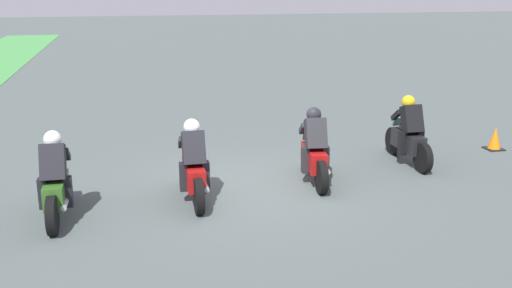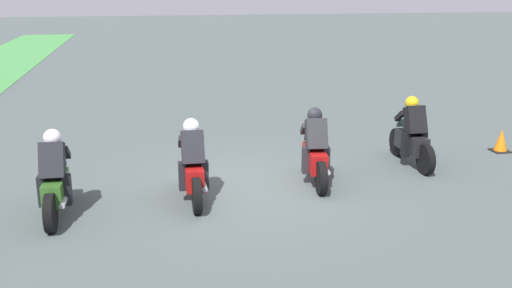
{
  "view_description": "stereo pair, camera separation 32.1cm",
  "coord_description": "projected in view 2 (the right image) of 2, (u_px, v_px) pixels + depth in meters",
  "views": [
    {
      "loc": [
        -10.6,
        2.23,
        3.91
      ],
      "look_at": [
        -0.11,
        -0.08,
        0.9
      ],
      "focal_mm": 40.95,
      "sensor_mm": 36.0,
      "label": 1
    },
    {
      "loc": [
        -10.67,
        1.92,
        3.91
      ],
      "look_at": [
        -0.11,
        -0.08,
        0.9
      ],
      "focal_mm": 40.95,
      "sensor_mm": 36.0,
      "label": 2
    }
  ],
  "objects": [
    {
      "name": "ground_plane",
      "position": [
        251.0,
        187.0,
        11.49
      ],
      "size": [
        120.0,
        120.0,
        0.0
      ],
      "primitive_type": "plane",
      "color": "#495351"
    },
    {
      "name": "traffic_cone",
      "position": [
        501.0,
        141.0,
        13.81
      ],
      "size": [
        0.4,
        0.4,
        0.54
      ],
      "color": "black",
      "rests_on": "ground_plane"
    },
    {
      "name": "rider_lane_b",
      "position": [
        315.0,
        152.0,
        11.59
      ],
      "size": [
        2.04,
        0.57,
        1.51
      ],
      "rotation": [
        0.0,
        0.0,
        -0.1
      ],
      "color": "black",
      "rests_on": "ground_plane"
    },
    {
      "name": "rider_lane_d",
      "position": [
        55.0,
        181.0,
        9.92
      ],
      "size": [
        2.04,
        0.54,
        1.51
      ],
      "rotation": [
        0.0,
        0.0,
        -0.01
      ],
      "color": "black",
      "rests_on": "ground_plane"
    },
    {
      "name": "rider_lane_a",
      "position": [
        412.0,
        137.0,
        12.73
      ],
      "size": [
        2.04,
        0.54,
        1.51
      ],
      "rotation": [
        0.0,
        0.0,
        0.0
      ],
      "color": "black",
      "rests_on": "ground_plane"
    },
    {
      "name": "rider_lane_c",
      "position": [
        193.0,
        167.0,
        10.68
      ],
      "size": [
        2.04,
        0.54,
        1.51
      ],
      "rotation": [
        0.0,
        0.0,
        0.0
      ],
      "color": "black",
      "rests_on": "ground_plane"
    }
  ]
}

